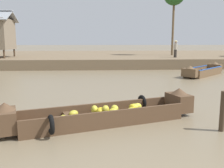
{
  "coord_description": "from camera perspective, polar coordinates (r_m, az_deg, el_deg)",
  "views": [
    {
      "loc": [
        -0.99,
        -1.93,
        2.45
      ],
      "look_at": [
        -0.39,
        7.58,
        0.84
      ],
      "focal_mm": 40.81,
      "sensor_mm": 36.0,
      "label": 1
    }
  ],
  "objects": [
    {
      "name": "mooring_post",
      "position": [
        7.58,
        23.51,
        -5.63
      ],
      "size": [
        0.14,
        0.14,
        1.12
      ],
      "primitive_type": "cylinder",
      "color": "#423323",
      "rests_on": "ground"
    },
    {
      "name": "vendor_person",
      "position": [
        25.32,
        14.04,
        7.88
      ],
      "size": [
        0.44,
        0.44,
        1.66
      ],
      "color": "#332D28",
      "rests_on": "riverbank_strip"
    },
    {
      "name": "banana_boat",
      "position": [
        7.69,
        -1.81,
        -6.66
      ],
      "size": [
        5.95,
        2.74,
        0.89
      ],
      "color": "brown",
      "rests_on": "ground"
    },
    {
      "name": "ground_plane",
      "position": [
        12.22,
        1.13,
        -1.95
      ],
      "size": [
        300.0,
        300.0,
        0.0
      ],
      "primitive_type": "plane",
      "color": "#7A6B51"
    },
    {
      "name": "fishing_skiff_distant",
      "position": [
        19.5,
        19.77,
        2.69
      ],
      "size": [
        4.17,
        4.08,
        0.86
      ],
      "color": "brown",
      "rests_on": "ground"
    },
    {
      "name": "riverbank_strip",
      "position": [
        31.57,
        -1.8,
        5.96
      ],
      "size": [
        160.0,
        20.0,
        0.89
      ],
      "primitive_type": "cube",
      "color": "#756047",
      "rests_on": "ground"
    }
  ]
}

